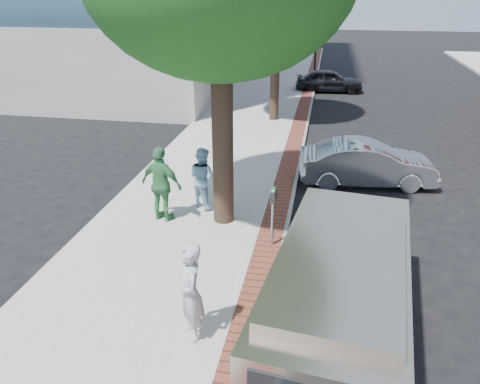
% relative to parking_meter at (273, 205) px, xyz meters
% --- Properties ---
extents(ground, '(120.00, 120.00, 0.00)m').
position_rel_parking_meter_xyz_m(ground, '(-0.79, -0.85, -1.21)').
color(ground, black).
rests_on(ground, ground).
extents(sidewalk, '(5.00, 60.00, 0.15)m').
position_rel_parking_meter_xyz_m(sidewalk, '(-2.29, 7.15, -1.13)').
color(sidewalk, '#9E9991').
rests_on(sidewalk, ground).
extents(brick_strip, '(0.60, 60.00, 0.01)m').
position_rel_parking_meter_xyz_m(brick_strip, '(-0.09, 7.15, -1.05)').
color(brick_strip, brown).
rests_on(brick_strip, sidewalk).
extents(curb, '(0.10, 60.00, 0.15)m').
position_rel_parking_meter_xyz_m(curb, '(0.26, 7.15, -1.13)').
color(curb, gray).
rests_on(curb, ground).
extents(office_base, '(18.20, 22.20, 4.00)m').
position_rel_parking_meter_xyz_m(office_base, '(-13.79, 21.15, 0.79)').
color(office_base, gray).
rests_on(office_base, ground).
extents(signal_near, '(0.70, 0.15, 3.80)m').
position_rel_parking_meter_xyz_m(signal_near, '(0.11, 21.15, 1.05)').
color(signal_near, black).
rests_on(signal_near, ground).
extents(parking_meter, '(0.12, 0.32, 1.47)m').
position_rel_parking_meter_xyz_m(parking_meter, '(0.00, 0.00, 0.00)').
color(parking_meter, gray).
rests_on(parking_meter, sidewalk).
extents(person_gray, '(0.67, 0.78, 1.82)m').
position_rel_parking_meter_xyz_m(person_gray, '(-0.98, -3.36, -0.15)').
color(person_gray, '#B0B1B5').
rests_on(person_gray, sidewalk).
extents(person_officer, '(1.04, 0.98, 1.69)m').
position_rel_parking_meter_xyz_m(person_officer, '(-2.12, 1.74, -0.21)').
color(person_officer, '#90C3DF').
rests_on(person_officer, sidewalk).
extents(person_green, '(1.25, 0.77, 1.98)m').
position_rel_parking_meter_xyz_m(person_green, '(-2.93, 0.78, -0.07)').
color(person_green, '#3E884A').
rests_on(person_green, sidewalk).
extents(sedan_silver, '(4.31, 1.98, 1.37)m').
position_rel_parking_meter_xyz_m(sedan_silver, '(2.41, 4.55, -0.52)').
color(sedan_silver, silver).
rests_on(sedan_silver, ground).
extents(bg_car, '(3.95, 1.86, 1.30)m').
position_rel_parking_meter_xyz_m(bg_car, '(1.08, 18.25, -0.55)').
color(bg_car, black).
rests_on(bg_car, ground).
extents(van, '(2.68, 5.56, 1.98)m').
position_rel_parking_meter_xyz_m(van, '(1.49, -2.80, -0.12)').
color(van, gray).
rests_on(van, ground).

